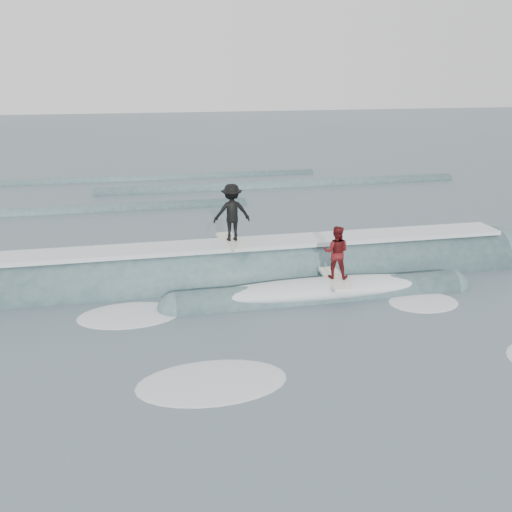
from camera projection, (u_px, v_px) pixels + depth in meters
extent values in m
plane|color=#3B4E56|center=(271.00, 314.00, 16.52)|extent=(160.00, 160.00, 0.00)
cylinder|color=#37555D|center=(250.00, 278.00, 19.41)|extent=(18.53, 2.29, 2.29)
sphere|color=#37555D|center=(492.00, 259.00, 21.28)|extent=(2.29, 2.29, 2.29)
cylinder|color=#37555D|center=(321.00, 297.00, 17.73)|extent=(9.00, 1.08, 1.08)
sphere|color=#37555D|center=(175.00, 310.00, 16.83)|extent=(1.08, 1.08, 1.08)
sphere|color=#37555D|center=(452.00, 286.00, 18.64)|extent=(1.08, 1.08, 1.08)
cube|color=white|center=(250.00, 244.00, 19.03)|extent=(18.00, 1.30, 0.14)
ellipsoid|color=white|center=(321.00, 289.00, 17.64)|extent=(7.60, 1.30, 0.60)
cube|color=silver|center=(232.00, 241.00, 18.87)|extent=(0.85, 2.06, 0.10)
imported|color=black|center=(232.00, 212.00, 18.56)|extent=(1.21, 0.70, 1.87)
cube|color=white|center=(335.00, 279.00, 17.64)|extent=(0.68, 2.03, 0.10)
imported|color=#561011|center=(336.00, 252.00, 17.36)|extent=(0.98, 0.89, 1.64)
ellipsoid|color=white|center=(423.00, 302.00, 17.38)|extent=(2.22, 1.51, 0.10)
ellipsoid|color=white|center=(212.00, 382.00, 12.96)|extent=(3.04, 2.07, 0.10)
ellipsoid|color=white|center=(129.00, 315.00, 16.46)|extent=(2.60, 1.78, 0.10)
cylinder|color=#37555D|center=(24.00, 215.00, 27.70)|extent=(22.00, 0.70, 0.70)
cylinder|color=#37555D|center=(282.00, 187.00, 34.24)|extent=(22.00, 0.80, 0.80)
cylinder|color=#37555D|center=(147.00, 180.00, 36.37)|extent=(22.00, 0.60, 0.60)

